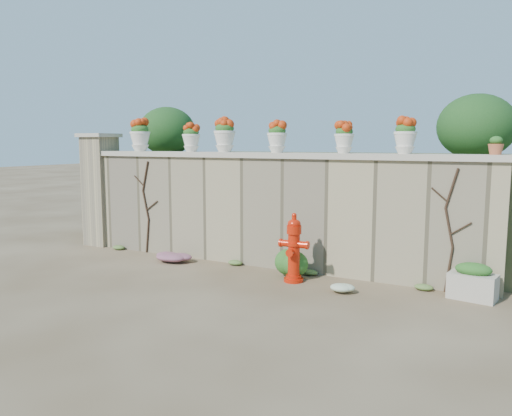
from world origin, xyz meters
The scene contains 21 objects.
ground centered at (0.00, 0.00, 0.00)m, with size 80.00×80.00×0.00m, color brown.
stone_wall centered at (0.00, 1.80, 1.00)m, with size 8.00×0.40×2.00m, color #958763.
wall_cap centered at (0.00, 1.80, 2.05)m, with size 8.10×0.52×0.10m, color #BEB3A1.
gate_pillar centered at (-4.15, 1.80, 1.26)m, with size 0.72×0.72×2.48m.
raised_fill centered at (0.00, 5.00, 1.00)m, with size 9.00×6.00×2.00m, color #384C23.
back_shrub_left centered at (-3.20, 3.00, 2.55)m, with size 1.30×1.30×1.10m, color #143814.
back_shrub_right centered at (3.40, 3.00, 2.55)m, with size 1.30×1.30×1.10m, color #143814.
vine_left centered at (-2.67, 1.58, 0.99)m, with size 0.60×0.04×1.91m.
vine_right centered at (3.23, 1.58, 0.99)m, with size 0.60×0.04×1.91m.
fire_hydrant centered at (0.91, 1.00, 0.57)m, with size 0.49×0.35×1.13m.
planter_box centered at (3.60, 1.38, 0.25)m, with size 0.70×0.48×0.54m.
green_shrub centered at (0.77, 1.24, 0.28)m, with size 0.60×0.54×0.57m, color #1E5119.
magenta_clump centered at (-1.73, 1.13, 0.12)m, with size 0.87×0.58×0.23m, color #AF2384.
white_flowers centered at (1.90, 0.76, 0.09)m, with size 0.52×0.42×0.19m, color white.
urn_pot_0 centered at (-2.98, 1.80, 2.43)m, with size 0.42×0.42×0.66m.
urn_pot_1 centered at (-1.67, 1.80, 2.38)m, with size 0.36×0.36×0.56m.
urn_pot_2 centered at (-0.89, 1.80, 2.42)m, with size 0.41×0.41×0.65m.
urn_pot_3 centered at (0.21, 1.80, 2.38)m, with size 0.36×0.36×0.57m.
urn_pot_4 centered at (1.46, 1.80, 2.36)m, with size 0.33×0.33×0.52m.
urn_pot_5 centered at (2.47, 1.80, 2.38)m, with size 0.36×0.36×0.57m.
terracotta_pot centered at (3.77, 1.80, 2.22)m, with size 0.22×0.22×0.26m.
Camera 1 is at (4.15, -6.35, 2.27)m, focal length 35.00 mm.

